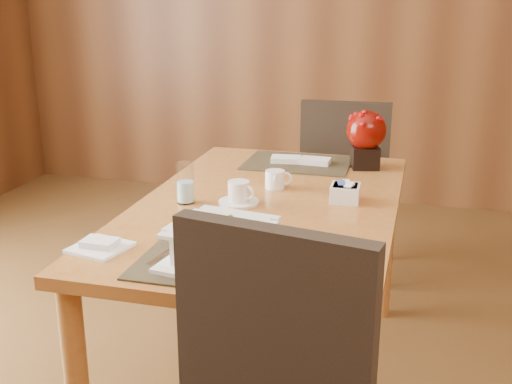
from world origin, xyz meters
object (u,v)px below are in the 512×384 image
(soup_setting, at_px, (221,245))
(creamer_jug, at_px, (275,179))
(coffee_cup, at_px, (239,194))
(water_glass, at_px, (185,183))
(far_chair, at_px, (345,180))
(bread_plate, at_px, (100,247))
(dining_table, at_px, (267,228))
(sugar_caddy, at_px, (345,193))
(berry_decor, at_px, (366,136))

(soup_setting, distance_m, creamer_jug, 0.73)
(coffee_cup, xyz_separation_m, water_glass, (-0.18, -0.04, 0.04))
(water_glass, distance_m, far_chair, 1.23)
(bread_plate, xyz_separation_m, far_chair, (0.52, 1.58, -0.21))
(dining_table, xyz_separation_m, creamer_jug, (-0.01, 0.18, 0.13))
(water_glass, xyz_separation_m, sugar_caddy, (0.54, 0.16, -0.04))
(water_glass, relative_size, sugar_caddy, 1.44)
(dining_table, height_order, water_glass, water_glass)
(dining_table, height_order, sugar_caddy, sugar_caddy)
(soup_setting, xyz_separation_m, sugar_caddy, (0.26, 0.64, -0.03))
(water_glass, bearing_deg, soup_setting, -58.84)
(dining_table, height_order, far_chair, far_chair)
(water_glass, xyz_separation_m, bread_plate, (-0.09, -0.46, -0.07))
(water_glass, relative_size, bread_plate, 0.97)
(water_glass, bearing_deg, berry_decor, 48.08)
(dining_table, xyz_separation_m, sugar_caddy, (0.26, 0.09, 0.13))
(soup_setting, relative_size, coffee_cup, 2.28)
(water_glass, relative_size, creamer_jug, 1.53)
(dining_table, bearing_deg, far_chair, 82.00)
(water_glass, distance_m, bread_plate, 0.48)
(water_glass, height_order, far_chair, far_chair)
(coffee_cup, xyz_separation_m, creamer_jug, (0.08, 0.21, -0.00))
(creamer_jug, bearing_deg, dining_table, -101.87)
(soup_setting, bearing_deg, coffee_cup, 110.30)
(bread_plate, bearing_deg, dining_table, 55.30)
(dining_table, relative_size, berry_decor, 6.11)
(dining_table, bearing_deg, sugar_caddy, 18.83)
(coffee_cup, xyz_separation_m, berry_decor, (0.38, 0.59, 0.10))
(dining_table, bearing_deg, berry_decor, 62.88)
(dining_table, height_order, bread_plate, bread_plate)
(coffee_cup, height_order, far_chair, far_chair)
(sugar_caddy, bearing_deg, creamer_jug, 162.05)
(berry_decor, xyz_separation_m, bread_plate, (-0.66, -1.09, -0.13))
(coffee_cup, distance_m, far_chair, 1.13)
(bread_plate, bearing_deg, soup_setting, -1.70)
(berry_decor, bearing_deg, bread_plate, -120.97)
(soup_setting, xyz_separation_m, coffee_cup, (-0.10, 0.51, -0.02))
(coffee_cup, relative_size, sugar_caddy, 1.42)
(soup_setting, height_order, bread_plate, soup_setting)
(creamer_jug, height_order, far_chair, far_chair)
(creamer_jug, relative_size, berry_decor, 0.39)
(coffee_cup, relative_size, water_glass, 0.99)
(dining_table, height_order, berry_decor, berry_decor)
(soup_setting, distance_m, far_chair, 1.62)
(coffee_cup, distance_m, creamer_jug, 0.23)
(sugar_caddy, bearing_deg, water_glass, -163.45)
(dining_table, distance_m, soup_setting, 0.57)
(far_chair, bearing_deg, dining_table, 79.21)
(dining_table, relative_size, water_glass, 10.27)
(dining_table, xyz_separation_m, coffee_cup, (-0.10, -0.03, 0.13))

